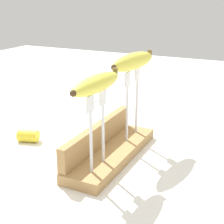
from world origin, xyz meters
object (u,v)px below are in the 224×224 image
object	(u,v)px
fork_stand_left	(97,123)
banana_chunk_near	(28,136)
fork_stand_right	(132,97)
banana_raised_left	(96,83)
fork_fallen_near	(96,102)
banana_raised_right	(133,61)

from	to	relation	value
fork_stand_left	banana_chunk_near	size ratio (longest dim) A/B	2.69
fork_stand_right	banana_raised_left	distance (m)	0.22
fork_fallen_near	banana_chunk_near	xyz separation A→B (m)	(-0.42, -0.00, 0.01)
banana_raised_right	fork_fallen_near	xyz separation A→B (m)	(0.31, 0.28, -0.23)
banana_raised_right	banana_chunk_near	xyz separation A→B (m)	(-0.11, 0.28, -0.22)
banana_raised_left	fork_fallen_near	xyz separation A→B (m)	(0.51, 0.28, -0.22)
fork_stand_left	fork_stand_right	bearing A→B (deg)	0.00
fork_stand_left	banana_raised_left	world-z (taller)	banana_raised_left
fork_stand_left	banana_raised_right	world-z (taller)	banana_raised_right
banana_raised_right	fork_stand_right	bearing A→B (deg)	-8.50
fork_fallen_near	banana_raised_right	bearing A→B (deg)	-137.65
fork_stand_right	banana_chunk_near	distance (m)	0.32
banana_raised_right	fork_fallen_near	bearing A→B (deg)	42.35
fork_stand_left	banana_chunk_near	xyz separation A→B (m)	(0.09, 0.28, -0.12)
fork_stand_right	banana_raised_left	world-z (taller)	banana_raised_left
banana_raised_left	fork_fallen_near	size ratio (longest dim) A/B	1.08
fork_stand_left	fork_fallen_near	size ratio (longest dim) A/B	1.04
banana_chunk_near	fork_stand_left	bearing A→B (deg)	-108.13
banana_raised_left	banana_raised_right	world-z (taller)	banana_raised_right
fork_stand_right	banana_raised_right	xyz separation A→B (m)	(-0.00, 0.00, 0.10)
fork_stand_right	banana_chunk_near	size ratio (longest dim) A/B	2.86
banana_raised_right	banana_chunk_near	world-z (taller)	banana_raised_right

